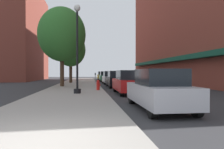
{
  "coord_description": "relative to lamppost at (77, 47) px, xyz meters",
  "views": [
    {
      "loc": [
        1.09,
        -4.22,
        1.53
      ],
      "look_at": [
        4.25,
        22.3,
        1.23
      ],
      "focal_mm": 33.31,
      "sensor_mm": 36.0,
      "label": 1
    }
  ],
  "objects": [
    {
      "name": "ground_plane",
      "position": [
        3.57,
        8.22,
        -3.2
      ],
      "size": [
        90.0,
        90.0,
        0.0
      ],
      "primitive_type": "plane",
      "color": "#2D2D30"
    },
    {
      "name": "building_right_brick",
      "position": [
        14.56,
        12.22,
        7.8
      ],
      "size": [
        6.8,
        40.0,
        22.06
      ],
      "color": "brown",
      "rests_on": "ground"
    },
    {
      "name": "sidewalk_slab",
      "position": [
        -0.43,
        9.22,
        -3.14
      ],
      "size": [
        4.8,
        50.0,
        0.12
      ],
      "primitive_type": "cube",
      "color": "gray",
      "rests_on": "ground"
    },
    {
      "name": "car_black",
      "position": [
        3.57,
        6.61,
        -2.39
      ],
      "size": [
        1.8,
        4.3,
        1.66
      ],
      "rotation": [
        0.0,
        0.0,
        0.03
      ],
      "color": "black",
      "rests_on": "ground"
    },
    {
      "name": "car_white",
      "position": [
        3.57,
        12.63,
        -2.39
      ],
      "size": [
        1.8,
        4.3,
        1.66
      ],
      "rotation": [
        0.0,
        0.0,
        0.01
      ],
      "color": "black",
      "rests_on": "ground"
    },
    {
      "name": "car_green",
      "position": [
        3.57,
        19.82,
        -2.39
      ],
      "size": [
        1.8,
        4.3,
        1.66
      ],
      "rotation": [
        0.0,
        0.0,
        0.01
      ],
      "color": "black",
      "rests_on": "ground"
    },
    {
      "name": "building_far_background",
      "position": [
        -11.44,
        27.22,
        5.3
      ],
      "size": [
        6.8,
        18.0,
        17.05
      ],
      "color": "brown",
      "rests_on": "ground"
    },
    {
      "name": "lamppost",
      "position": [
        0.0,
        0.0,
        0.0
      ],
      "size": [
        0.48,
        0.48,
        5.9
      ],
      "color": "black",
      "rests_on": "sidewalk_slab"
    },
    {
      "name": "car_red",
      "position": [
        3.57,
        0.42,
        -2.39
      ],
      "size": [
        1.8,
        4.3,
        1.66
      ],
      "rotation": [
        0.0,
        0.0,
        -0.01
      ],
      "color": "black",
      "rests_on": "ground"
    },
    {
      "name": "fire_hydrant",
      "position": [
        1.51,
        2.44,
        -2.68
      ],
      "size": [
        0.33,
        0.26,
        0.79
      ],
      "color": "red",
      "rests_on": "sidewalk_slab"
    },
    {
      "name": "car_silver",
      "position": [
        3.57,
        -5.82,
        -2.39
      ],
      "size": [
        1.8,
        4.3,
        1.66
      ],
      "rotation": [
        0.0,
        0.0,
        0.04
      ],
      "color": "black",
      "rests_on": "ground"
    },
    {
      "name": "parking_meter_near",
      "position": [
        1.62,
        11.1,
        -2.25
      ],
      "size": [
        0.14,
        0.09,
        1.31
      ],
      "color": "slate",
      "rests_on": "sidewalk_slab"
    },
    {
      "name": "tree_near",
      "position": [
        -1.55,
        14.33,
        1.34
      ],
      "size": [
        3.98,
        3.98,
        6.73
      ],
      "color": "#422D1E",
      "rests_on": "sidewalk_slab"
    },
    {
      "name": "car_yellow",
      "position": [
        3.57,
        27.12,
        -2.39
      ],
      "size": [
        1.8,
        4.3,
        1.66
      ],
      "rotation": [
        0.0,
        0.0,
        -0.01
      ],
      "color": "black",
      "rests_on": "ground"
    },
    {
      "name": "tree_mid",
      "position": [
        -1.84,
        7.14,
        2.08
      ],
      "size": [
        4.7,
        4.7,
        7.88
      ],
      "color": "#422D1E",
      "rests_on": "sidewalk_slab"
    }
  ]
}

